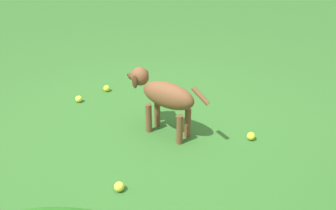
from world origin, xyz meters
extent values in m
plane|color=#2D6026|center=(0.00, 0.00, 0.00)|extent=(14.00, 14.00, 0.00)
ellipsoid|color=brown|center=(-0.17, -0.02, 0.36)|extent=(0.46, 0.46, 0.21)
cylinder|color=brown|center=(-0.02, -0.08, 0.13)|extent=(0.05, 0.05, 0.25)
cylinder|color=brown|center=(-0.10, -0.17, 0.13)|extent=(0.05, 0.05, 0.25)
cylinder|color=brown|center=(-0.24, 0.13, 0.13)|extent=(0.05, 0.05, 0.25)
cylinder|color=brown|center=(-0.32, 0.05, 0.13)|extent=(0.05, 0.05, 0.25)
ellipsoid|color=brown|center=(0.03, -0.21, 0.45)|extent=(0.21, 0.21, 0.15)
ellipsoid|color=#472B19|center=(0.08, -0.26, 0.43)|extent=(0.13, 0.12, 0.06)
sphere|color=black|center=(0.12, -0.29, 0.43)|extent=(0.03, 0.03, 0.03)
ellipsoid|color=#472B19|center=(0.08, -0.15, 0.43)|extent=(0.06, 0.06, 0.11)
ellipsoid|color=#472B19|center=(-0.02, -0.26, 0.43)|extent=(0.06, 0.06, 0.11)
cylinder|color=brown|center=(-0.38, 0.18, 0.43)|extent=(0.13, 0.13, 0.12)
sphere|color=#D3D33B|center=(0.25, 0.60, 0.03)|extent=(0.07, 0.07, 0.07)
sphere|color=#C8D72E|center=(0.34, -0.92, 0.03)|extent=(0.07, 0.07, 0.07)
sphere|color=#CFE22F|center=(-0.81, 0.17, 0.03)|extent=(0.07, 0.07, 0.07)
sphere|color=#D0DC40|center=(0.61, -0.72, 0.03)|extent=(0.07, 0.07, 0.07)
camera|label=1|loc=(0.20, 2.27, 1.51)|focal=35.44mm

